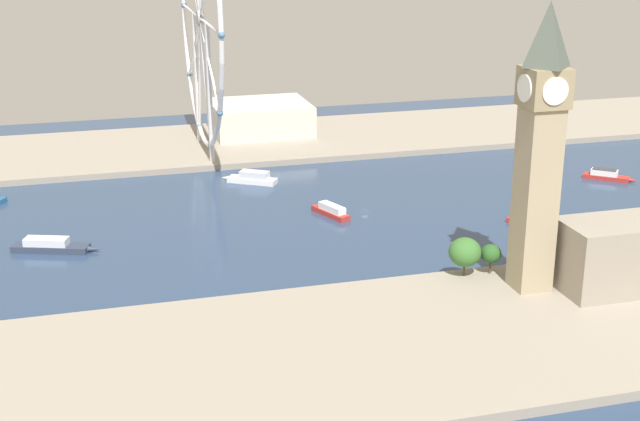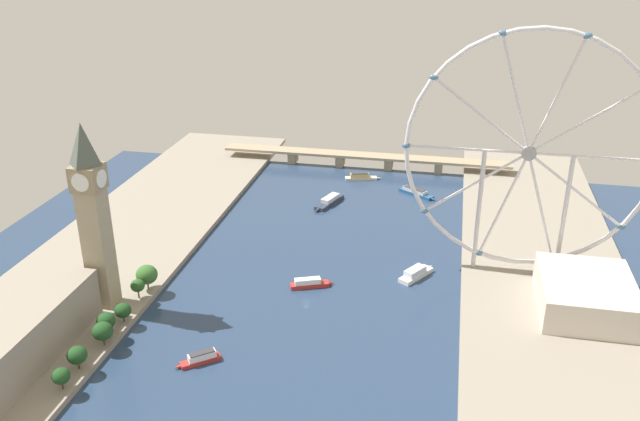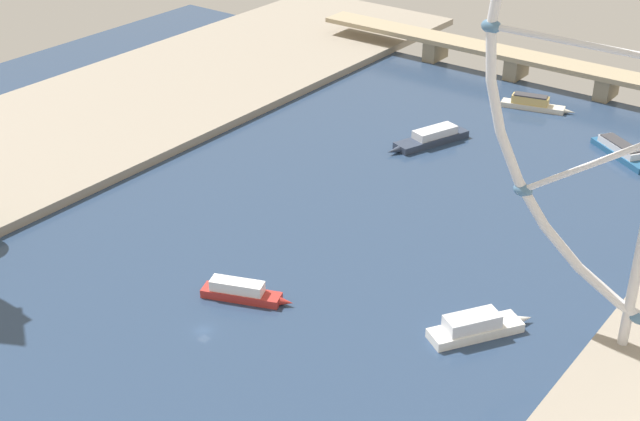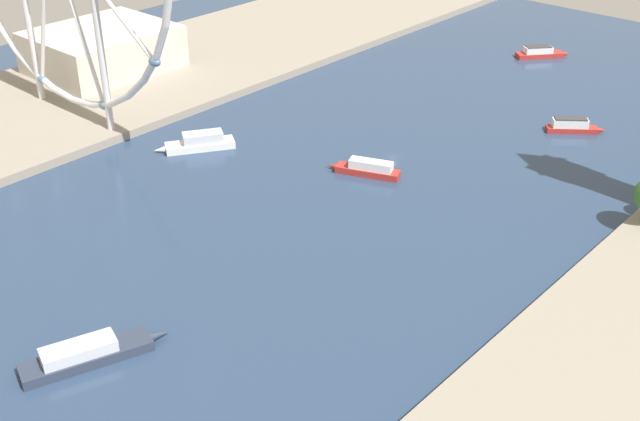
{
  "view_description": "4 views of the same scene",
  "coord_description": "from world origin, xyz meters",
  "px_view_note": "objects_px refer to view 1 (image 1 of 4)",
  "views": [
    {
      "loc": [
        -348.24,
        116.64,
        124.98
      ],
      "look_at": [
        -17.37,
        24.9,
        8.18
      ],
      "focal_mm": 50.72,
      "sensor_mm": 36.0,
      "label": 1
    },
    {
      "loc": [
        66.82,
        -287.4,
        181.15
      ],
      "look_at": [
        -7.11,
        69.52,
        21.42
      ],
      "focal_mm": 37.3,
      "sensor_mm": 36.0,
      "label": 2
    },
    {
      "loc": [
        128.58,
        -123.32,
        128.71
      ],
      "look_at": [
        -5.45,
        54.36,
        7.95
      ],
      "focal_mm": 49.85,
      "sensor_mm": 36.0,
      "label": 3
    },
    {
      "loc": [
        -146.97,
        202.62,
        118.8
      ],
      "look_at": [
        -16.22,
        55.28,
        8.64
      ],
      "focal_mm": 46.19,
      "sensor_mm": 36.0,
      "label": 4
    }
  ],
  "objects_px": {
    "clock_tower": "(540,145)",
    "tour_boat_5": "(51,246)",
    "riverside_hall": "(260,118)",
    "tour_boat_4": "(529,220)",
    "ferris_wheel": "(200,19)",
    "tour_boat_2": "(330,211)",
    "tour_boat_0": "(606,175)",
    "tour_boat_3": "(252,178)"
  },
  "relations": [
    {
      "from": "tour_boat_2",
      "to": "tour_boat_5",
      "type": "relative_size",
      "value": 0.71
    },
    {
      "from": "ferris_wheel",
      "to": "tour_boat_3",
      "type": "bearing_deg",
      "value": -165.15
    },
    {
      "from": "ferris_wheel",
      "to": "tour_boat_2",
      "type": "distance_m",
      "value": 132.86
    },
    {
      "from": "clock_tower",
      "to": "riverside_hall",
      "type": "height_order",
      "value": "clock_tower"
    },
    {
      "from": "tour_boat_2",
      "to": "tour_boat_3",
      "type": "distance_m",
      "value": 59.63
    },
    {
      "from": "tour_boat_0",
      "to": "tour_boat_3",
      "type": "xyz_separation_m",
      "value": [
        39.74,
        164.33,
        0.29
      ]
    },
    {
      "from": "ferris_wheel",
      "to": "tour_boat_4",
      "type": "xyz_separation_m",
      "value": [
        -141.24,
        -111.54,
        -68.27
      ]
    },
    {
      "from": "clock_tower",
      "to": "tour_boat_0",
      "type": "relative_size",
      "value": 4.38
    },
    {
      "from": "clock_tower",
      "to": "ferris_wheel",
      "type": "bearing_deg",
      "value": 20.81
    },
    {
      "from": "ferris_wheel",
      "to": "clock_tower",
      "type": "bearing_deg",
      "value": -159.19
    },
    {
      "from": "tour_boat_3",
      "to": "tour_boat_0",
      "type": "bearing_deg",
      "value": -160.92
    },
    {
      "from": "ferris_wheel",
      "to": "tour_boat_2",
      "type": "xyz_separation_m",
      "value": [
        -107.94,
        -36.45,
        -68.35
      ]
    },
    {
      "from": "ferris_wheel",
      "to": "tour_boat_4",
      "type": "height_order",
      "value": "ferris_wheel"
    },
    {
      "from": "clock_tower",
      "to": "tour_boat_0",
      "type": "height_order",
      "value": "clock_tower"
    },
    {
      "from": "ferris_wheel",
      "to": "tour_boat_0",
      "type": "xyz_separation_m",
      "value": [
        -92.45,
        -178.31,
        -68.45
      ]
    },
    {
      "from": "tour_boat_0",
      "to": "tour_boat_4",
      "type": "xyz_separation_m",
      "value": [
        -48.79,
        66.77,
        0.18
      ]
    },
    {
      "from": "clock_tower",
      "to": "tour_boat_2",
      "type": "height_order",
      "value": "clock_tower"
    },
    {
      "from": "clock_tower",
      "to": "tour_boat_3",
      "type": "height_order",
      "value": "clock_tower"
    },
    {
      "from": "tour_boat_2",
      "to": "tour_boat_4",
      "type": "distance_m",
      "value": 82.14
    },
    {
      "from": "riverside_hall",
      "to": "tour_boat_5",
      "type": "xyz_separation_m",
      "value": [
        -150.95,
        112.99,
        -9.33
      ]
    },
    {
      "from": "clock_tower",
      "to": "riverside_hall",
      "type": "xyz_separation_m",
      "value": [
        236.14,
        41.91,
        -40.58
      ]
    },
    {
      "from": "clock_tower",
      "to": "tour_boat_4",
      "type": "height_order",
      "value": "clock_tower"
    },
    {
      "from": "tour_boat_2",
      "to": "tour_boat_5",
      "type": "xyz_separation_m",
      "value": [
        -11.43,
        113.58,
        -0.01
      ]
    },
    {
      "from": "tour_boat_0",
      "to": "riverside_hall",
      "type": "bearing_deg",
      "value": 178.62
    },
    {
      "from": "tour_boat_0",
      "to": "tour_boat_2",
      "type": "bearing_deg",
      "value": -134.1
    },
    {
      "from": "tour_boat_2",
      "to": "tour_boat_5",
      "type": "bearing_deg",
      "value": 74.12
    },
    {
      "from": "clock_tower",
      "to": "riverside_hall",
      "type": "relative_size",
      "value": 1.77
    },
    {
      "from": "tour_boat_2",
      "to": "riverside_hall",
      "type": "bearing_deg",
      "value": -21.39
    },
    {
      "from": "tour_boat_3",
      "to": "tour_boat_5",
      "type": "bearing_deg",
      "value": 68.87
    },
    {
      "from": "clock_tower",
      "to": "tour_boat_5",
      "type": "distance_m",
      "value": 183.69
    },
    {
      "from": "tour_boat_2",
      "to": "tour_boat_4",
      "type": "relative_size",
      "value": 1.29
    },
    {
      "from": "riverside_hall",
      "to": "tour_boat_0",
      "type": "height_order",
      "value": "riverside_hall"
    },
    {
      "from": "riverside_hall",
      "to": "tour_boat_4",
      "type": "bearing_deg",
      "value": -156.35
    },
    {
      "from": "clock_tower",
      "to": "riverside_hall",
      "type": "bearing_deg",
      "value": 10.06
    },
    {
      "from": "tour_boat_3",
      "to": "ferris_wheel",
      "type": "bearing_deg",
      "value": -42.47
    },
    {
      "from": "tour_boat_5",
      "to": "clock_tower",
      "type": "bearing_deg",
      "value": -9.21
    },
    {
      "from": "clock_tower",
      "to": "ferris_wheel",
      "type": "relative_size",
      "value": 0.71
    },
    {
      "from": "ferris_wheel",
      "to": "tour_boat_0",
      "type": "relative_size",
      "value": 6.14
    },
    {
      "from": "ferris_wheel",
      "to": "tour_boat_5",
      "type": "xyz_separation_m",
      "value": [
        -119.38,
        77.13,
        -68.36
      ]
    },
    {
      "from": "ferris_wheel",
      "to": "tour_boat_5",
      "type": "bearing_deg",
      "value": 147.13
    },
    {
      "from": "clock_tower",
      "to": "tour_boat_5",
      "type": "xyz_separation_m",
      "value": [
        85.19,
        154.9,
        -49.91
      ]
    },
    {
      "from": "riverside_hall",
      "to": "tour_boat_4",
      "type": "xyz_separation_m",
      "value": [
        -172.81,
        -75.68,
        -9.23
      ]
    }
  ]
}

